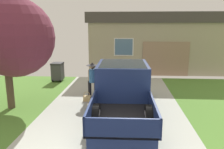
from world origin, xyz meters
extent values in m
cube|color=#B4B8AC|center=(0.00, 4.50, -0.03)|extent=(5.20, 9.00, 0.06)
cube|color=navy|center=(0.35, 3.37, 0.21)|extent=(1.87, 5.59, 0.42)
cube|color=navy|center=(0.34, 4.10, 1.06)|extent=(1.95, 2.30, 1.29)
cube|color=#1E2833|center=(0.34, 4.10, 1.45)|extent=(1.72, 2.11, 0.54)
cube|color=navy|center=(0.31, 5.69, 0.70)|extent=(1.93, 0.96, 0.55)
cube|color=black|center=(0.38, 1.78, 0.45)|extent=(1.96, 2.42, 0.06)
cube|color=navy|center=(-0.54, 1.76, 0.69)|extent=(0.11, 2.38, 0.55)
cube|color=navy|center=(1.31, 1.80, 0.69)|extent=(0.11, 2.38, 0.55)
cube|color=navy|center=(0.41, 0.62, 0.69)|extent=(1.91, 0.10, 0.55)
cube|color=black|center=(-0.73, 4.87, 1.35)|extent=(0.10, 0.18, 0.20)
cylinder|color=black|center=(-0.52, 5.54, 0.40)|extent=(0.28, 0.81, 0.80)
cylinder|color=#9E9EA3|center=(-0.52, 5.54, 0.40)|extent=(0.29, 0.45, 0.44)
cylinder|color=black|center=(1.13, 5.57, 0.40)|extent=(0.28, 0.81, 0.80)
cylinder|color=#9E9EA3|center=(1.13, 5.57, 0.40)|extent=(0.29, 0.45, 0.44)
cylinder|color=black|center=(-0.45, 2.00, 0.40)|extent=(0.28, 0.81, 0.80)
cylinder|color=#9E9EA3|center=(-0.45, 2.00, 0.40)|extent=(0.29, 0.45, 0.44)
cylinder|color=black|center=(1.20, 2.04, 0.40)|extent=(0.28, 0.81, 0.80)
cylinder|color=#9E9EA3|center=(1.20, 2.04, 0.40)|extent=(0.29, 0.45, 0.44)
cylinder|color=black|center=(-1.10, 4.90, 0.40)|extent=(0.15, 0.15, 0.79)
cylinder|color=black|center=(-0.81, 4.74, 0.40)|extent=(0.15, 0.15, 0.79)
cylinder|color=#3870B2|center=(-0.96, 4.82, 1.04)|extent=(0.30, 0.30, 0.55)
cylinder|color=tan|center=(-1.11, 4.91, 0.99)|extent=(0.09, 0.09, 0.58)
cylinder|color=tan|center=(-0.80, 4.73, 0.99)|extent=(0.09, 0.09, 0.58)
sphere|color=tan|center=(-0.96, 4.82, 1.44)|extent=(0.22, 0.22, 0.22)
cylinder|color=#232328|center=(-0.96, 4.82, 1.49)|extent=(0.49, 0.49, 0.01)
cone|color=#232328|center=(-0.96, 4.82, 1.55)|extent=(0.23, 0.23, 0.12)
cube|color=tan|center=(-1.17, 4.57, 0.11)|extent=(0.29, 0.19, 0.22)
torus|color=tan|center=(-1.17, 4.57, 0.27)|extent=(0.27, 0.02, 0.27)
cube|color=tan|center=(2.43, 13.07, 1.64)|extent=(8.78, 6.65, 3.29)
cube|color=#423D38|center=(2.43, 13.07, 3.62)|extent=(9.13, 6.92, 0.66)
cube|color=#93755B|center=(2.91, 9.71, 1.07)|extent=(2.86, 0.06, 2.14)
cube|color=slate|center=(0.28, 9.71, 1.81)|extent=(1.10, 0.05, 1.00)
cube|color=silver|center=(0.28, 9.73, 1.81)|extent=(1.23, 0.02, 1.12)
cylinder|color=brown|center=(-3.96, 3.58, 0.93)|extent=(0.27, 0.27, 1.85)
sphere|color=brown|center=(-3.62, 3.51, 2.81)|extent=(2.76, 2.76, 2.76)
sphere|color=brown|center=(-3.66, 3.72, 2.70)|extent=(2.93, 2.93, 2.93)
cube|color=#424247|center=(-3.45, 7.90, 0.53)|extent=(0.58, 0.68, 0.87)
cube|color=#2E2E31|center=(-3.45, 7.90, 1.01)|extent=(0.60, 0.71, 0.10)
cylinder|color=black|center=(-3.67, 7.63, 0.09)|extent=(0.05, 0.18, 0.18)
cylinder|color=black|center=(-3.23, 7.63, 0.09)|extent=(0.05, 0.18, 0.18)
camera|label=1|loc=(0.50, -4.36, 3.13)|focal=35.86mm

